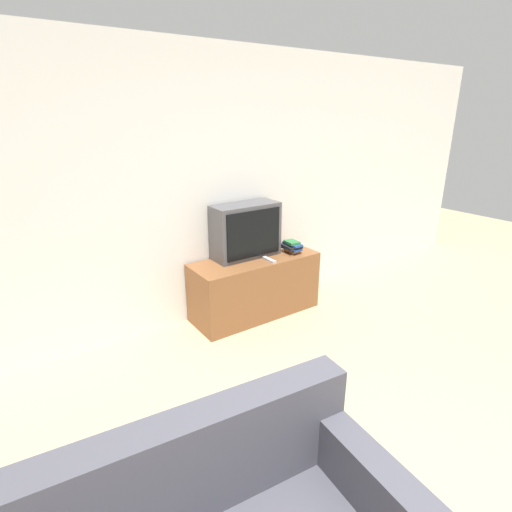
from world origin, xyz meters
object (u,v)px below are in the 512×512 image
at_px(tv_stand, 255,286).
at_px(television, 246,231).
at_px(book_stack, 292,246).
at_px(remote_on_stand, 269,260).

xyz_separation_m(tv_stand, television, (-0.04, 0.10, 0.58)).
distance_m(book_stack, remote_on_stand, 0.36).
relative_size(book_stack, remote_on_stand, 1.23).
height_order(tv_stand, book_stack, book_stack).
distance_m(tv_stand, television, 0.59).
bearing_deg(remote_on_stand, book_stack, 11.93).
bearing_deg(television, book_stack, -20.05).
relative_size(tv_stand, book_stack, 6.01).
xyz_separation_m(tv_stand, book_stack, (0.42, -0.07, 0.37)).
bearing_deg(tv_stand, remote_on_stand, -62.14).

